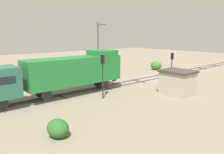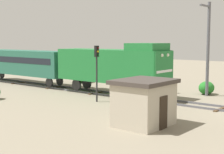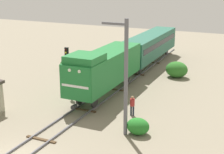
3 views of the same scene
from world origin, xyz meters
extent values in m
cube|color=#4C3823|center=(0.00, 3.01, 0.04)|extent=(2.40, 0.24, 0.09)
cube|color=#4C3823|center=(0.00, 9.02, 0.04)|extent=(2.40, 0.24, 0.09)
cube|color=#4C3823|center=(0.00, 15.04, 0.04)|extent=(2.40, 0.24, 0.09)
cube|color=#4C3823|center=(0.00, 21.05, 0.04)|extent=(2.40, 0.24, 0.09)
cube|color=#4C3823|center=(0.00, 27.07, 0.04)|extent=(2.40, 0.24, 0.09)
cube|color=#1E7233|center=(0.00, 13.39, 2.71)|extent=(2.90, 11.00, 2.90)
cube|color=#1E7233|center=(0.00, 9.49, 4.46)|extent=(2.75, 2.80, 0.60)
cube|color=#1E7233|center=(0.00, 7.84, 2.71)|extent=(2.84, 0.10, 2.84)
cube|color=white|center=(0.00, 7.80, 2.51)|extent=(2.46, 0.06, 0.20)
sphere|color=white|center=(-0.45, 7.79, 3.81)|extent=(0.28, 0.28, 0.28)
sphere|color=white|center=(0.45, 7.79, 3.81)|extent=(0.28, 0.28, 0.28)
cylinder|color=#262628|center=(0.00, 7.54, 0.86)|extent=(0.36, 0.50, 0.36)
cylinder|color=#262628|center=(-0.72, 9.69, 0.71)|extent=(0.18, 1.10, 1.10)
cylinder|color=#262628|center=(0.72, 9.69, 0.71)|extent=(0.18, 1.10, 1.10)
cylinder|color=#262628|center=(-0.72, 17.09, 0.71)|extent=(0.18, 1.10, 1.10)
cylinder|color=#262628|center=(0.72, 17.09, 0.71)|extent=(0.18, 1.10, 1.10)
cube|color=#26604C|center=(0.00, 26.49, 2.47)|extent=(2.80, 14.00, 2.70)
cube|color=black|center=(0.00, 26.49, 2.82)|extent=(2.84, 12.88, 0.64)
cylinder|color=#262628|center=(-0.72, 21.09, 0.64)|extent=(0.16, 0.96, 0.96)
cylinder|color=#262628|center=(0.72, 21.09, 0.64)|extent=(0.16, 0.96, 0.96)
cylinder|color=#262628|center=(0.72, 31.89, 0.64)|extent=(0.16, 0.96, 0.96)
cylinder|color=#262628|center=(-3.40, 12.10, 2.29)|extent=(0.14, 0.14, 4.57)
cube|color=black|center=(-3.40, 12.10, 4.12)|extent=(0.32, 0.24, 0.90)
sphere|color=#390606|center=(-3.40, 11.96, 4.39)|extent=(0.16, 0.16, 0.16)
sphere|color=yellow|center=(-3.40, 11.96, 4.11)|extent=(0.16, 0.16, 0.16)
sphere|color=black|center=(-3.40, 11.96, 3.83)|extent=(0.16, 0.16, 0.16)
cylinder|color=#262B38|center=(4.10, 9.71, 0.42)|extent=(0.15, 0.15, 0.85)
cylinder|color=#262B38|center=(4.30, 9.71, 0.42)|extent=(0.15, 0.15, 0.85)
cylinder|color=maroon|center=(4.20, 9.71, 1.16)|extent=(0.38, 0.38, 0.62)
sphere|color=tan|center=(4.20, 9.71, 1.58)|extent=(0.23, 0.23, 0.23)
cylinder|color=#595960|center=(5.00, 6.32, 4.17)|extent=(0.28, 0.28, 8.35)
cube|color=#595960|center=(4.10, 6.32, 7.95)|extent=(1.80, 0.16, 0.16)
cube|color=#B2A893|center=(-7.50, 4.75, 1.25)|extent=(3.20, 2.60, 2.50)
cube|color=#3F3833|center=(-7.50, 4.75, 2.62)|extent=(3.50, 2.90, 0.24)
cube|color=#2D2319|center=(-7.50, 3.43, 0.95)|extent=(0.80, 0.06, 1.90)
ellipsoid|color=#247426|center=(5.82, 6.71, 0.61)|extent=(1.68, 1.37, 1.22)
ellipsoid|color=#2D6E26|center=(4.72, 21.92, 0.90)|extent=(2.47, 2.02, 1.79)
camera|label=1|loc=(-20.73, 25.73, 6.67)|focal=35.00mm
camera|label=2|loc=(-24.08, -6.28, 5.05)|focal=55.00mm
camera|label=3|loc=(13.58, -14.61, 11.14)|focal=55.00mm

